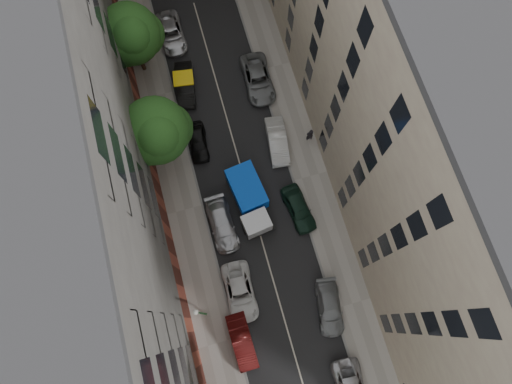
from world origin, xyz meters
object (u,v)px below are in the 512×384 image
object	(u,v)px
car_left_6	(172,33)
car_left_1	(242,342)
car_left_3	(222,225)
tree_far	(131,36)
pedestrian	(310,135)
car_right_2	(299,209)
car_right_3	(277,141)
car_left_4	(198,142)
lamp_post	(200,313)
tree_mid	(157,133)
car_left_2	(240,292)
car_left_5	(185,85)
car_right_1	(330,307)
tarp_truck	(250,199)
car_right_4	(258,79)

from	to	relation	value
car_left_6	car_left_1	bearing A→B (deg)	-92.53
car_left_1	car_left_6	size ratio (longest dim) A/B	0.90
car_left_3	tree_far	bearing A→B (deg)	99.35
pedestrian	car_left_6	bearing A→B (deg)	-59.15
car_right_2	car_right_3	distance (m)	6.20
car_left_3	car_left_4	distance (m)	7.60
lamp_post	car_right_3	bearing A→B (deg)	52.56
car_left_4	car_right_2	bearing A→B (deg)	-45.65
car_left_4	tree_mid	world-z (taller)	tree_mid
car_left_3	lamp_post	xyz separation A→B (m)	(-3.00, -6.48, 3.56)
car_left_2	tree_mid	distance (m)	13.86
car_left_1	car_left_5	size ratio (longest dim) A/B	0.96
car_left_2	car_left_3	distance (m)	5.60
car_right_1	car_right_2	world-z (taller)	car_right_2
tarp_truck	lamp_post	distance (m)	10.01
car_left_4	tree_far	distance (m)	10.05
tree_mid	car_right_4	bearing A→B (deg)	27.91
car_left_3	tarp_truck	bearing A→B (deg)	23.80
car_left_4	car_left_5	distance (m)	5.60
car_right_3	car_right_4	bearing A→B (deg)	96.41
tree_far	car_right_4	bearing A→B (deg)	-23.24
car_left_6	car_left_2	bearing A→B (deg)	-90.90
car_right_2	car_left_5	bearing A→B (deg)	108.02
car_left_5	car_right_2	distance (m)	15.03
car_right_2	lamp_post	world-z (taller)	lamp_post
car_left_1	car_left_5	distance (m)	22.41
car_right_1	lamp_post	bearing A→B (deg)	176.34
car_right_4	car_right_1	bearing A→B (deg)	-87.76
car_right_4	tarp_truck	bearing A→B (deg)	-106.89
car_left_6	car_right_4	bearing A→B (deg)	-47.63
car_right_1	car_right_4	xyz separation A→B (m)	(0.00, 20.60, 0.08)
car_left_1	car_left_2	bearing A→B (deg)	76.21
car_left_6	car_right_2	bearing A→B (deg)	-72.46
car_left_3	car_right_3	size ratio (longest dim) A/B	1.08
car_left_3	car_left_5	xyz separation A→B (m)	(0.00, 13.20, 0.04)
tarp_truck	car_left_1	bearing A→B (deg)	-116.33
car_left_5	car_right_4	world-z (taller)	car_left_5
car_left_5	tree_mid	bearing A→B (deg)	-106.78
car_right_4	car_left_3	bearing A→B (deg)	-115.83
car_right_3	car_left_4	bearing A→B (deg)	171.12
car_left_2	car_right_1	world-z (taller)	car_left_2
car_left_3	lamp_post	distance (m)	7.98
car_left_1	pedestrian	size ratio (longest dim) A/B	2.39
car_left_5	car_right_4	xyz separation A→B (m)	(6.40, -1.20, -0.01)
car_left_2	car_left_6	distance (m)	24.40
car_left_5	car_right_3	size ratio (longest dim) A/B	1.01
car_left_3	car_right_4	size ratio (longest dim) A/B	0.92
tarp_truck	car_left_3	distance (m)	3.06
car_right_2	lamp_post	xyz separation A→B (m)	(-9.40, -6.08, 3.53)
car_right_3	car_right_4	distance (m)	6.20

